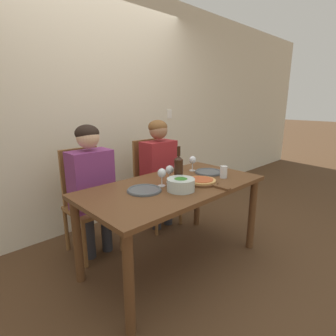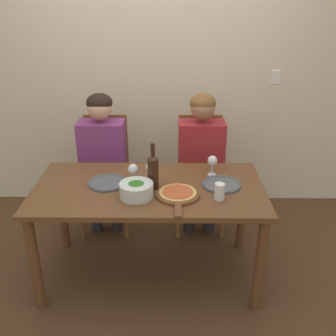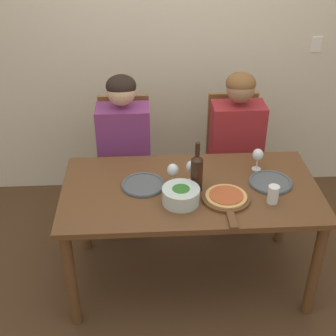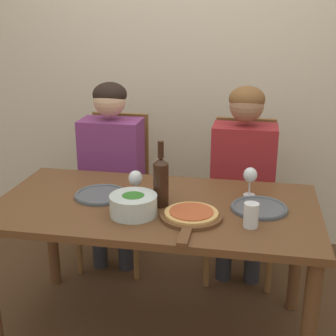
# 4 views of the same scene
# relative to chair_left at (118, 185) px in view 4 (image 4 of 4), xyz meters

# --- Properties ---
(ground_plane) EXTENTS (40.00, 40.00, 0.00)m
(ground_plane) POSITION_rel_chair_left_xyz_m (0.42, -0.75, -0.53)
(ground_plane) COLOR #4C331E
(back_wall) EXTENTS (10.00, 0.06, 2.70)m
(back_wall) POSITION_rel_chair_left_xyz_m (0.42, 0.47, 0.82)
(back_wall) COLOR beige
(back_wall) RESTS_ON ground
(dining_table) EXTENTS (1.58, 0.81, 0.74)m
(dining_table) POSITION_rel_chair_left_xyz_m (0.42, -0.75, 0.12)
(dining_table) COLOR brown
(dining_table) RESTS_ON ground
(chair_left) EXTENTS (0.42, 0.42, 1.00)m
(chair_left) POSITION_rel_chair_left_xyz_m (0.00, 0.00, 0.00)
(chair_left) COLOR brown
(chair_left) RESTS_ON ground
(chair_right) EXTENTS (0.42, 0.42, 1.00)m
(chair_right) POSITION_rel_chair_left_xyz_m (0.83, 0.00, 0.00)
(chair_right) COLOR brown
(chair_right) RESTS_ON ground
(person_woman) EXTENTS (0.47, 0.51, 1.23)m
(person_woman) POSITION_rel_chair_left_xyz_m (0.00, -0.12, 0.22)
(person_woman) COLOR #28282D
(person_woman) RESTS_ON ground
(person_man) EXTENTS (0.47, 0.51, 1.23)m
(person_man) POSITION_rel_chair_left_xyz_m (0.83, -0.12, 0.22)
(person_man) COLOR #28282D
(person_man) RESTS_ON ground
(wine_bottle) EXTENTS (0.07, 0.07, 0.32)m
(wine_bottle) POSITION_rel_chair_left_xyz_m (0.46, -0.77, 0.35)
(wine_bottle) COLOR black
(wine_bottle) RESTS_ON dining_table
(broccoli_bowl) EXTENTS (0.22, 0.22, 0.11)m
(broccoli_bowl) POSITION_rel_chair_left_xyz_m (0.35, -0.90, 0.27)
(broccoli_bowl) COLOR silver
(broccoli_bowl) RESTS_ON dining_table
(dinner_plate_left) EXTENTS (0.27, 0.27, 0.02)m
(dinner_plate_left) POSITION_rel_chair_left_xyz_m (0.13, -0.71, 0.23)
(dinner_plate_left) COLOR #4C5156
(dinner_plate_left) RESTS_ON dining_table
(dinner_plate_right) EXTENTS (0.27, 0.27, 0.02)m
(dinner_plate_right) POSITION_rel_chair_left_xyz_m (0.92, -0.73, 0.23)
(dinner_plate_right) COLOR #4C5156
(dinner_plate_right) RESTS_ON dining_table
(pizza_on_board) EXTENTS (0.29, 0.43, 0.04)m
(pizza_on_board) POSITION_rel_chair_left_xyz_m (0.62, -0.89, 0.23)
(pizza_on_board) COLOR brown
(pizza_on_board) RESTS_ON dining_table
(wine_glass_left) EXTENTS (0.07, 0.07, 0.15)m
(wine_glass_left) POSITION_rel_chair_left_xyz_m (0.32, -0.71, 0.32)
(wine_glass_left) COLOR silver
(wine_glass_left) RESTS_ON dining_table
(wine_glass_right) EXTENTS (0.07, 0.07, 0.15)m
(wine_glass_right) POSITION_rel_chair_left_xyz_m (0.87, -0.56, 0.32)
(wine_glass_right) COLOR silver
(wine_glass_right) RESTS_ON dining_table
(wine_glass_centre) EXTENTS (0.07, 0.07, 0.15)m
(wine_glass_centre) POSITION_rel_chair_left_xyz_m (0.43, -0.69, 0.32)
(wine_glass_centre) COLOR silver
(wine_glass_centre) RESTS_ON dining_table
(water_tumbler) EXTENTS (0.07, 0.07, 0.11)m
(water_tumbler) POSITION_rel_chair_left_xyz_m (0.89, -0.93, 0.27)
(water_tumbler) COLOR silver
(water_tumbler) RESTS_ON dining_table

